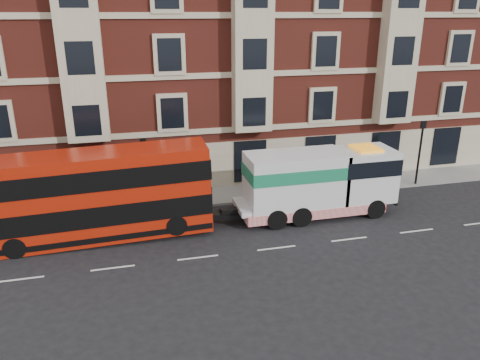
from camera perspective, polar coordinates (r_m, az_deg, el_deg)
The scene contains 8 objects.
ground at distance 23.88m, azimuth 4.46°, elevation -8.28°, with size 120.00×120.00×0.00m, color black.
sidewalk at distance 30.38m, azimuth 0.04°, elevation -1.65°, with size 90.00×3.00×0.15m, color slate.
victorian_terrace at distance 35.67m, azimuth -2.21°, elevation 18.03°, with size 45.00×12.00×20.40m.
lamp_post_west at distance 27.48m, azimuth -11.51°, elevation 1.33°, with size 0.35×0.15×4.35m.
lamp_post_east at distance 33.32m, azimuth 21.11°, elevation 3.67°, with size 0.35×0.15×4.35m.
double_decker_bus at distance 24.87m, azimuth -17.17°, elevation -1.69°, with size 11.54×2.65×4.67m.
tow_truck at distance 27.00m, azimuth 9.29°, elevation -0.29°, with size 9.24×2.73×3.85m.
pedestrian at distance 28.18m, azimuth -12.53°, elevation -1.74°, with size 0.68×0.44×1.86m, color #1B1F36.
Camera 1 is at (-6.86, -19.88, 11.30)m, focal length 35.00 mm.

